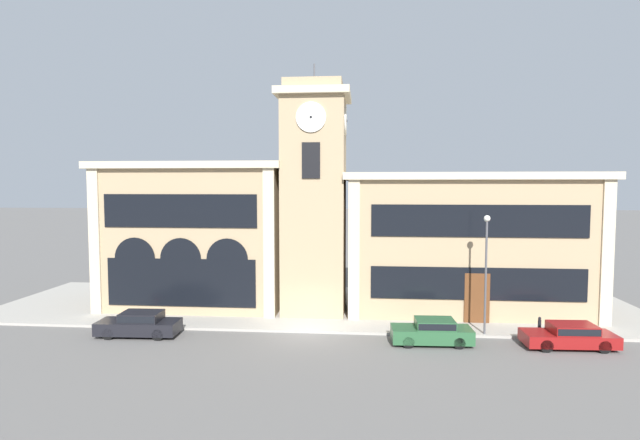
# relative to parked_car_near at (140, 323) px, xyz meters

# --- Properties ---
(ground_plane) EXTENTS (300.00, 300.00, 0.00)m
(ground_plane) POSITION_rel_parked_car_near_xyz_m (9.31, 1.30, -0.71)
(ground_plane) COLOR #605E5B
(sidewalk_kerb) EXTENTS (43.82, 12.48, 0.15)m
(sidewalk_kerb) POSITION_rel_parked_car_near_xyz_m (9.31, 7.54, -0.64)
(sidewalk_kerb) COLOR #A39E93
(sidewalk_kerb) RESTS_ON ground_plane
(clock_tower) EXTENTS (4.70, 4.70, 16.30)m
(clock_tower) POSITION_rel_parked_car_near_xyz_m (9.31, 5.96, 6.89)
(clock_tower) COLOR tan
(clock_tower) RESTS_ON ground_plane
(town_hall_left_wing) EXTENTS (12.79, 8.51, 10.00)m
(town_hall_left_wing) POSITION_rel_parked_car_near_xyz_m (0.96, 7.84, 4.31)
(town_hall_left_wing) COLOR tan
(town_hall_left_wing) RESTS_ON ground_plane
(town_hall_right_wing) EXTENTS (16.31, 8.51, 9.27)m
(town_hall_right_wing) POSITION_rel_parked_car_near_xyz_m (19.41, 7.85, 3.95)
(town_hall_right_wing) COLOR tan
(town_hall_right_wing) RESTS_ON ground_plane
(parked_car_near) EXTENTS (4.57, 1.90, 1.37)m
(parked_car_near) POSITION_rel_parked_car_near_xyz_m (0.00, 0.00, 0.00)
(parked_car_near) COLOR black
(parked_car_near) RESTS_ON ground_plane
(parked_car_mid) EXTENTS (4.30, 1.86, 1.35)m
(parked_car_mid) POSITION_rel_parked_car_near_xyz_m (16.25, -0.00, -0.01)
(parked_car_mid) COLOR #285633
(parked_car_mid) RESTS_ON ground_plane
(parked_car_far) EXTENTS (4.69, 1.94, 1.27)m
(parked_car_far) POSITION_rel_parked_car_near_xyz_m (23.31, 0.00, -0.04)
(parked_car_far) COLOR maroon
(parked_car_far) RESTS_ON ground_plane
(street_lamp) EXTENTS (0.36, 0.36, 6.68)m
(street_lamp) POSITION_rel_parked_car_near_xyz_m (19.35, 1.64, 3.73)
(street_lamp) COLOR #4C4C51
(street_lamp) RESTS_ON sidewalk_kerb
(bollard) EXTENTS (0.18, 0.18, 1.06)m
(bollard) POSITION_rel_parked_car_near_xyz_m (22.30, 1.54, -0.05)
(bollard) COLOR black
(bollard) RESTS_ON sidewalk_kerb
(fire_hydrant) EXTENTS (0.22, 0.22, 0.87)m
(fire_hydrant) POSITION_rel_parked_car_near_xyz_m (-1.64, 1.58, -0.15)
(fire_hydrant) COLOR red
(fire_hydrant) RESTS_ON sidewalk_kerb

